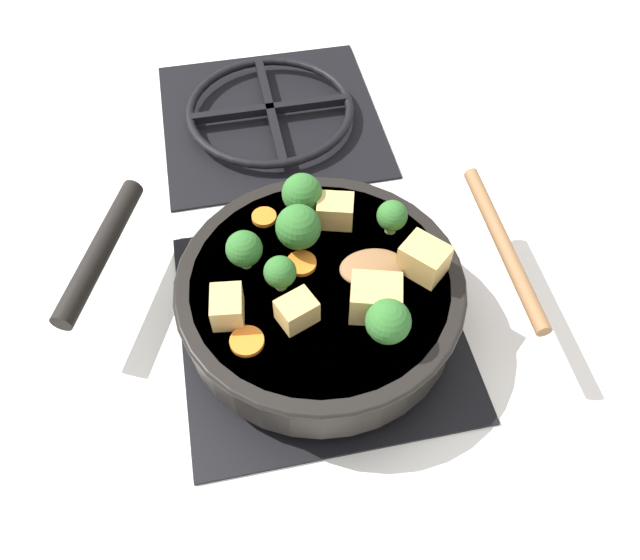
# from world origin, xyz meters

# --- Properties ---
(ground_plane) EXTENTS (2.40, 2.40, 0.00)m
(ground_plane) POSITION_xyz_m (0.00, 0.00, 0.00)
(ground_plane) COLOR white
(front_burner_grate) EXTENTS (0.31, 0.31, 0.03)m
(front_burner_grate) POSITION_xyz_m (0.00, 0.00, 0.01)
(front_burner_grate) COLOR black
(front_burner_grate) RESTS_ON ground_plane
(rear_burner_grate) EXTENTS (0.31, 0.31, 0.03)m
(rear_burner_grate) POSITION_xyz_m (0.00, 0.36, 0.01)
(rear_burner_grate) COLOR black
(rear_burner_grate) RESTS_ON ground_plane
(skillet_pan) EXTENTS (0.42, 0.34, 0.06)m
(skillet_pan) POSITION_xyz_m (-0.00, 0.00, 0.06)
(skillet_pan) COLOR black
(skillet_pan) RESTS_ON front_burner_grate
(wooden_spoon) EXTENTS (0.19, 0.22, 0.02)m
(wooden_spoon) POSITION_xyz_m (0.13, -0.00, 0.09)
(wooden_spoon) COLOR brown
(wooden_spoon) RESTS_ON skillet_pan
(tofu_cube_center_large) EXTENTS (0.06, 0.05, 0.04)m
(tofu_cube_center_large) POSITION_xyz_m (0.05, -0.05, 0.10)
(tofu_cube_center_large) COLOR tan
(tofu_cube_center_large) RESTS_ON skillet_pan
(tofu_cube_near_handle) EXTENTS (0.04, 0.04, 0.03)m
(tofu_cube_near_handle) POSITION_xyz_m (-0.03, -0.04, 0.10)
(tofu_cube_near_handle) COLOR tan
(tofu_cube_near_handle) RESTS_ON skillet_pan
(tofu_cube_east_chunk) EXTENTS (0.06, 0.06, 0.04)m
(tofu_cube_east_chunk) POSITION_xyz_m (0.11, -0.01, 0.10)
(tofu_cube_east_chunk) COLOR tan
(tofu_cube_east_chunk) RESTS_ON skillet_pan
(tofu_cube_west_chunk) EXTENTS (0.05, 0.04, 0.03)m
(tofu_cube_west_chunk) POSITION_xyz_m (0.03, 0.08, 0.10)
(tofu_cube_west_chunk) COLOR tan
(tofu_cube_west_chunk) RESTS_ON skillet_pan
(tofu_cube_back_piece) EXTENTS (0.03, 0.04, 0.03)m
(tofu_cube_back_piece) POSITION_xyz_m (-0.10, -0.02, 0.10)
(tofu_cube_back_piece) COLOR tan
(tofu_cube_back_piece) RESTS_ON skillet_pan
(broccoli_floret_near_spoon) EXTENTS (0.03, 0.03, 0.04)m
(broccoli_floret_near_spoon) POSITION_xyz_m (0.09, 0.05, 0.11)
(broccoli_floret_near_spoon) COLOR #709956
(broccoli_floret_near_spoon) RESTS_ON skillet_pan
(broccoli_floret_center_top) EXTENTS (0.03, 0.03, 0.04)m
(broccoli_floret_center_top) POSITION_xyz_m (-0.04, -0.00, 0.11)
(broccoli_floret_center_top) COLOR #709956
(broccoli_floret_center_top) RESTS_ON skillet_pan
(broccoli_floret_east_rim) EXTENTS (0.05, 0.05, 0.05)m
(broccoli_floret_east_rim) POSITION_xyz_m (-0.01, 0.05, 0.11)
(broccoli_floret_east_rim) COLOR #709956
(broccoli_floret_east_rim) RESTS_ON skillet_pan
(broccoli_floret_west_rim) EXTENTS (0.04, 0.04, 0.05)m
(broccoli_floret_west_rim) POSITION_xyz_m (-0.07, 0.03, 0.11)
(broccoli_floret_west_rim) COLOR #709956
(broccoli_floret_west_rim) RESTS_ON skillet_pan
(broccoli_floret_north_edge) EXTENTS (0.04, 0.04, 0.05)m
(broccoli_floret_north_edge) POSITION_xyz_m (0.00, 0.10, 0.11)
(broccoli_floret_north_edge) COLOR #709956
(broccoli_floret_north_edge) RESTS_ON skillet_pan
(broccoli_floret_south_cluster) EXTENTS (0.04, 0.04, 0.05)m
(broccoli_floret_south_cluster) POSITION_xyz_m (0.05, -0.08, 0.11)
(broccoli_floret_south_cluster) COLOR #709956
(broccoli_floret_south_cluster) RESTS_ON skillet_pan
(carrot_slice_orange_thin) EXTENTS (0.03, 0.03, 0.01)m
(carrot_slice_orange_thin) POSITION_xyz_m (-0.02, 0.02, 0.09)
(carrot_slice_orange_thin) COLOR orange
(carrot_slice_orange_thin) RESTS_ON skillet_pan
(carrot_slice_near_center) EXTENTS (0.03, 0.03, 0.01)m
(carrot_slice_near_center) POSITION_xyz_m (-0.04, 0.09, 0.09)
(carrot_slice_near_center) COLOR orange
(carrot_slice_near_center) RESTS_ON skillet_pan
(carrot_slice_edge_slice) EXTENTS (0.03, 0.03, 0.01)m
(carrot_slice_edge_slice) POSITION_xyz_m (-0.08, -0.06, 0.09)
(carrot_slice_edge_slice) COLOR orange
(carrot_slice_edge_slice) RESTS_ON skillet_pan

